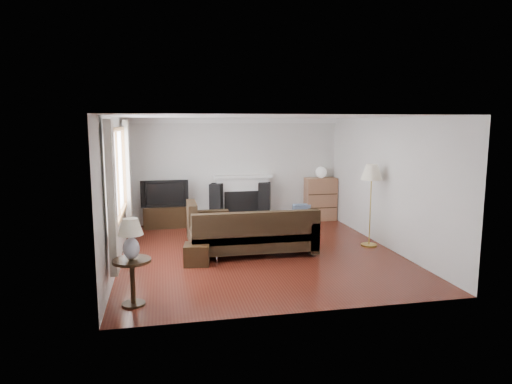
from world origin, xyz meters
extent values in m
cube|color=#4E1A11|center=(0.00, 0.00, 0.00)|extent=(5.10, 5.60, 0.04)
cube|color=white|center=(0.00, 0.00, 2.50)|extent=(5.10, 5.60, 0.04)
cube|color=silver|center=(0.00, 2.75, 1.25)|extent=(5.00, 0.04, 2.50)
cube|color=silver|center=(0.00, -2.75, 1.25)|extent=(5.00, 0.04, 2.50)
cube|color=silver|center=(-2.50, 0.00, 1.25)|extent=(0.04, 5.50, 2.50)
cube|color=silver|center=(2.50, 0.00, 1.25)|extent=(0.04, 5.50, 2.50)
cube|color=brown|center=(-2.45, -0.20, 1.55)|extent=(0.12, 2.74, 1.54)
cube|color=beige|center=(-2.40, -1.72, 1.40)|extent=(0.10, 0.35, 2.10)
cube|color=beige|center=(-2.40, 1.32, 1.40)|extent=(0.10, 0.35, 2.10)
cube|color=white|center=(0.15, 2.64, 0.57)|extent=(1.40, 0.26, 1.15)
cube|color=black|center=(-1.69, 2.50, 0.25)|extent=(0.99, 0.45, 0.50)
imported|color=black|center=(-1.69, 2.50, 0.80)|extent=(1.07, 0.14, 0.61)
cube|color=black|center=(-0.49, 2.52, 0.49)|extent=(0.37, 0.40, 0.98)
cube|color=black|center=(0.67, 2.52, 0.49)|extent=(0.36, 0.39, 0.97)
cube|color=#8B5C40|center=(2.09, 2.53, 0.53)|extent=(0.76, 0.36, 1.05)
sphere|color=white|center=(2.09, 2.53, 1.19)|extent=(0.27, 0.27, 0.27)
cube|color=black|center=(-0.13, -0.06, 0.40)|extent=(2.47, 1.81, 0.80)
cube|color=#8F6644|center=(-0.09, 1.23, 0.20)|extent=(1.15, 0.79, 0.41)
cube|color=black|center=(-1.19, -0.47, 0.18)|extent=(0.47, 0.47, 0.36)
cube|color=gold|center=(2.22, 0.05, 0.80)|extent=(0.50, 0.50, 1.60)
cube|color=black|center=(-2.15, -2.06, 0.31)|extent=(0.50, 0.50, 0.63)
cube|color=silver|center=(-2.15, -2.06, 0.90)|extent=(0.33, 0.33, 0.54)
camera|label=1|loc=(-1.72, -8.03, 2.40)|focal=32.00mm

